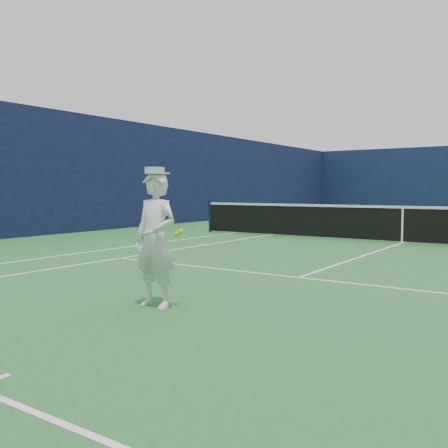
{
  "coord_description": "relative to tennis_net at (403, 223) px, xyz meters",
  "views": [
    {
      "loc": [
        3.53,
        -13.8,
        1.45
      ],
      "look_at": [
        -0.57,
        -7.74,
        0.94
      ],
      "focal_mm": 40.0,
      "sensor_mm": 36.0,
      "label": 1
    }
  ],
  "objects": [
    {
      "name": "ground",
      "position": [
        0.0,
        0.0,
        -0.55
      ],
      "size": [
        80.0,
        80.0,
        0.0
      ],
      "primitive_type": "plane",
      "color": "#26652D",
      "rests_on": "ground"
    },
    {
      "name": "court_markings",
      "position": [
        0.0,
        0.0,
        -0.55
      ],
      "size": [
        11.03,
        23.83,
        0.01
      ],
      "color": "white",
      "rests_on": "ground"
    },
    {
      "name": "windscreen_fence",
      "position": [
        0.0,
        0.0,
        1.45
      ],
      "size": [
        20.12,
        36.12,
        4.0
      ],
      "color": "#101A3B",
      "rests_on": "ground"
    },
    {
      "name": "tennis_net",
      "position": [
        0.0,
        0.0,
        0.0
      ],
      "size": [
        12.88,
        0.09,
        1.07
      ],
      "color": "#141E4C",
      "rests_on": "ground"
    },
    {
      "name": "tennis_player",
      "position": [
        -0.57,
        -9.24,
        0.28
      ],
      "size": [
        0.77,
        0.45,
        1.72
      ],
      "rotation": [
        0.0,
        0.0,
        -0.0
      ],
      "color": "white",
      "rests_on": "ground"
    }
  ]
}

